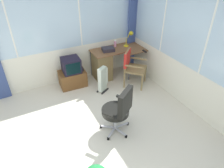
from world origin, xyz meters
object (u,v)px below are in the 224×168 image
at_px(spray_bottle, 115,43).
at_px(wooden_armchair, 131,63).
at_px(tv_remote, 145,51).
at_px(desk, 104,64).
at_px(space_heater, 103,79).
at_px(office_chair, 119,108).
at_px(desk_lamp, 130,36).
at_px(paper_tray, 108,49).
at_px(tv_on_stand, 72,74).

bearing_deg(spray_bottle, wooden_armchair, -86.71).
height_order(tv_remote, wooden_armchair, wooden_armchair).
relative_size(desk, space_heater, 2.08).
bearing_deg(office_chair, desk_lamp, 54.17).
xyz_separation_m(desk_lamp, spray_bottle, (-0.35, 0.15, -0.17)).
distance_m(tv_remote, office_chair, 2.10).
xyz_separation_m(spray_bottle, paper_tray, (-0.29, -0.16, -0.06)).
distance_m(paper_tray, office_chair, 2.04).
height_order(desk, spray_bottle, spray_bottle).
bearing_deg(space_heater, tv_remote, 3.68).
distance_m(tv_remote, space_heater, 1.29).
relative_size(spray_bottle, wooden_armchair, 0.24).
distance_m(wooden_armchair, tv_on_stand, 1.47).
height_order(desk_lamp, wooden_armchair, desk_lamp).
bearing_deg(tv_remote, paper_tray, 150.25).
xyz_separation_m(spray_bottle, tv_on_stand, (-1.28, -0.14, -0.52)).
distance_m(wooden_armchair, space_heater, 0.79).
height_order(desk_lamp, tv_on_stand, desk_lamp).
xyz_separation_m(tv_remote, office_chair, (-1.53, -1.43, -0.21)).
height_order(paper_tray, wooden_armchair, wooden_armchair).
bearing_deg(spray_bottle, tv_remote, -50.64).
bearing_deg(tv_on_stand, desk_lamp, -0.48).
bearing_deg(spray_bottle, tv_on_stand, -173.73).
distance_m(wooden_armchair, office_chair, 1.69).
bearing_deg(tv_on_stand, wooden_armchair, -24.36).
height_order(office_chair, space_heater, office_chair).
xyz_separation_m(spray_bottle, wooden_armchair, (0.04, -0.74, -0.28)).
height_order(tv_remote, space_heater, tv_remote).
bearing_deg(desk_lamp, paper_tray, -179.15).
relative_size(desk, wooden_armchair, 1.47).
bearing_deg(desk, tv_remote, -27.34).
height_order(desk, paper_tray, paper_tray).
height_order(spray_bottle, office_chair, spray_bottle).
distance_m(spray_bottle, space_heater, 1.12).
relative_size(desk_lamp, wooden_armchair, 0.45).
relative_size(tv_remote, spray_bottle, 0.69).
bearing_deg(wooden_armchair, desk, 127.34).
relative_size(office_chair, tv_on_stand, 1.27).
relative_size(wooden_armchair, space_heater, 1.42).
relative_size(office_chair, space_heater, 1.50).
bearing_deg(space_heater, desk_lamp, 27.37).
height_order(tv_on_stand, space_heater, tv_on_stand).
height_order(desk_lamp, tv_remote, desk_lamp).
relative_size(desk_lamp, tv_on_stand, 0.54).
bearing_deg(desk, desk_lamp, -0.64).
bearing_deg(office_chair, paper_tray, 68.84).
distance_m(desk_lamp, paper_tray, 0.68).
distance_m(office_chair, space_heater, 1.41).
height_order(wooden_armchair, space_heater, wooden_armchair).
distance_m(office_chair, tv_on_stand, 1.94).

